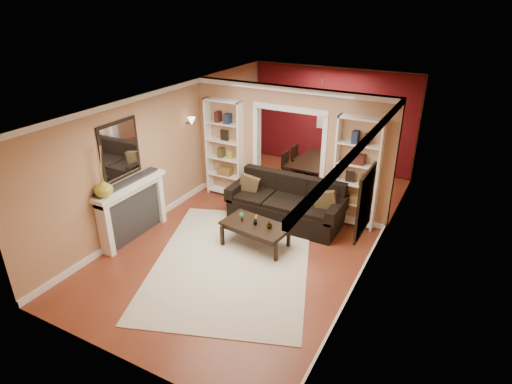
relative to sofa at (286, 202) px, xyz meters
The scene contains 30 objects.
floor 0.71m from the sofa, 121.62° to the right, with size 8.00×8.00×0.00m, color brown.
ceiling 2.29m from the sofa, 121.62° to the right, with size 8.00×8.00×0.00m, color white.
wall_back 3.67m from the sofa, 94.46° to the left, with size 8.00×8.00×0.00m, color tan.
wall_front 4.54m from the sofa, 93.56° to the right, with size 8.00×8.00×0.00m, color tan.
wall_left 2.71m from the sofa, 169.90° to the right, with size 8.00×8.00×0.00m, color tan.
wall_right 2.21m from the sofa, 12.85° to the right, with size 8.00×8.00×0.00m, color tan.
partition_wall 1.19m from the sofa, 110.27° to the left, with size 4.50×0.15×2.70m, color tan.
red_back_panel 3.63m from the sofa, 94.50° to the left, with size 4.44×0.04×2.64m, color maroon.
dining_window 3.65m from the sofa, 94.55° to the left, with size 0.78×0.03×0.98m, color #8CA5CC.
area_rug 1.88m from the sofa, 97.21° to the right, with size 2.72×3.80×0.01m, color beige.
sofa is the anchor object (origin of this frame).
pillow_left 0.88m from the sofa, behind, with size 0.41×0.12×0.41m, color brown.
pillow_right 0.88m from the sofa, ahead, with size 0.43×0.12×0.43m, color brown.
coffee_table 1.18m from the sofa, 95.21° to the right, with size 1.26×0.68×0.48m, color black.
plant_left 1.22m from the sofa, 109.12° to the right, with size 0.10×0.06×0.18m, color #336626.
plant_center 1.16m from the sofa, 95.21° to the right, with size 0.11×0.09×0.19m, color #336626.
plant_right 1.17m from the sofa, 80.67° to the right, with size 0.10×0.10×0.19m, color #336626.
bookshelf_left 2.03m from the sofa, 162.39° to the left, with size 0.90×0.30×2.30m, color white.
bookshelf_right 1.55m from the sofa, 24.50° to the left, with size 0.90×0.30×2.30m, color white.
fireplace 3.07m from the sofa, 140.52° to the right, with size 0.32×1.70×1.16m, color white.
vase 3.61m from the sofa, 132.52° to the right, with size 0.33×0.33×0.35m, color #9DA234.
mirror 3.44m from the sofa, 142.12° to the right, with size 0.03×0.95×1.10m, color silver.
wall_sconce 2.78m from the sofa, behind, with size 0.18×0.18×0.22m, color #FFE0A5.
framed_art 2.65m from the sofa, 36.88° to the right, with size 0.04×0.85×1.05m, color black.
dining_table 2.38m from the sofa, 94.81° to the left, with size 0.91×1.64×0.58m, color black.
dining_chair_nw 2.20m from the sofa, 109.91° to the left, with size 0.38×0.38×0.78m, color black.
dining_chair_ne 2.10m from the sofa, 80.37° to the left, with size 0.39×0.39×0.79m, color black.
dining_chair_sw 2.77m from the sofa, 105.68° to the left, with size 0.38×0.38×0.77m, color black.
dining_chair_se 2.69m from the sofa, 82.51° to the left, with size 0.46×0.46×0.93m, color black.
chandelier 2.74m from the sofa, 97.02° to the left, with size 0.50×0.50×0.30m, color #382B19.
Camera 1 is at (3.48, -6.88, 4.45)m, focal length 30.00 mm.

